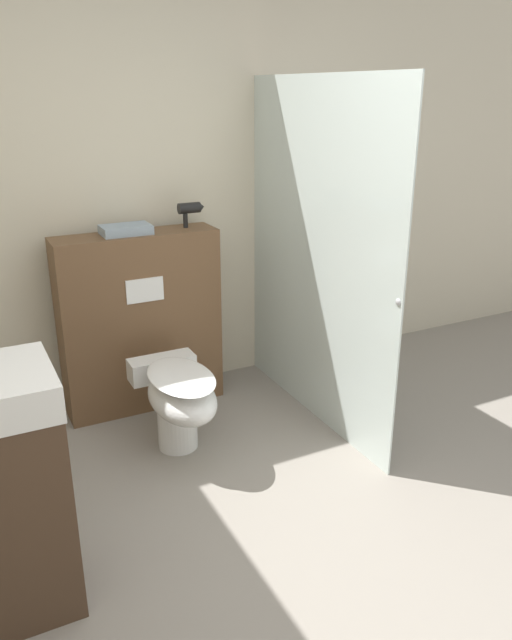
% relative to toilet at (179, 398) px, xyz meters
% --- Properties ---
extents(ground_plane, '(12.00, 12.00, 0.00)m').
position_rel_toilet_xyz_m(ground_plane, '(0.13, -1.37, -0.32)').
color(ground_plane, gray).
extents(wall_back, '(8.00, 0.06, 2.50)m').
position_rel_toilet_xyz_m(wall_back, '(0.13, 0.84, 0.93)').
color(wall_back, beige).
rests_on(wall_back, ground_plane).
extents(partition_panel, '(0.96, 0.27, 1.09)m').
position_rel_toilet_xyz_m(partition_panel, '(-0.00, 0.62, 0.23)').
color(partition_panel, brown).
rests_on(partition_panel, ground_plane).
extents(shower_glass, '(0.04, 1.53, 1.95)m').
position_rel_toilet_xyz_m(shower_glass, '(0.87, 0.05, 0.66)').
color(shower_glass, silver).
rests_on(shower_glass, ground_plane).
extents(toilet, '(0.37, 0.66, 0.48)m').
position_rel_toilet_xyz_m(toilet, '(0.00, 0.00, 0.00)').
color(toilet, white).
rests_on(toilet, ground_plane).
extents(hair_drier, '(0.16, 0.06, 0.15)m').
position_rel_toilet_xyz_m(hair_drier, '(0.35, 0.63, 0.88)').
color(hair_drier, black).
rests_on(hair_drier, partition_panel).
extents(folded_towel, '(0.28, 0.18, 0.05)m').
position_rel_toilet_xyz_m(folded_towel, '(-0.05, 0.62, 0.80)').
color(folded_towel, '#8C9EAD').
rests_on(folded_towel, partition_panel).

